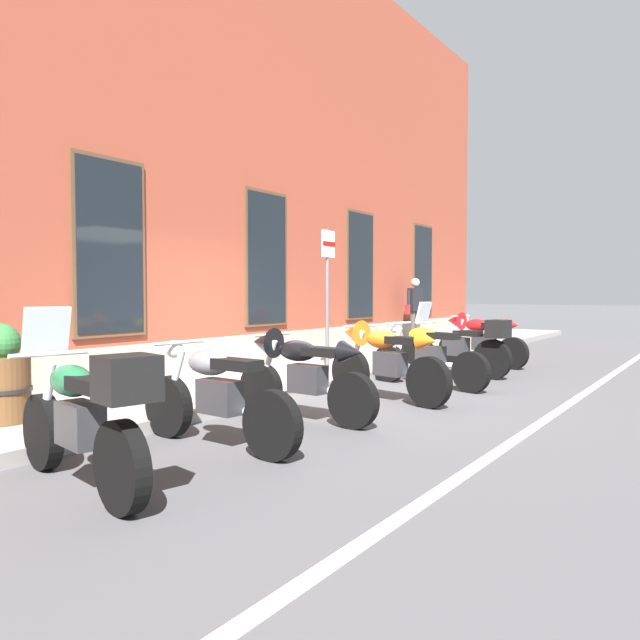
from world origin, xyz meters
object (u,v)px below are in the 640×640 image
Objects in this scene: motorcycle_grey_naked at (215,396)px; motorcycle_orange_sport at (383,358)px; pedestrian_dark_jacket at (415,307)px; motorcycle_yellow_naked at (427,356)px; motorcycle_black_sport at (299,371)px; motorcycle_red_sport at (478,337)px; motorcycle_green_touring at (84,417)px; motorcycle_silver_touring at (459,345)px; barrel_planter at (1,379)px; parking_sign at (328,279)px.

motorcycle_orange_sport is at bearing -1.89° from motorcycle_grey_naked.
pedestrian_dark_jacket reaches higher than motorcycle_grey_naked.
motorcycle_yellow_naked is (1.45, 0.00, -0.09)m from motorcycle_orange_sport.
motorcycle_orange_sport is at bearing -6.43° from motorcycle_black_sport.
motorcycle_green_touring is at bearing -178.12° from motorcycle_red_sport.
motorcycle_silver_touring is 1.65m from motorcycle_red_sport.
motorcycle_red_sport is 1.93× the size of barrel_planter.
pedestrian_dark_jacket is (11.93, 2.93, 0.53)m from motorcycle_green_touring.
barrel_planter reaches higher than motorcycle_grey_naked.
pedestrian_dark_jacket is at bearing 3.39° from barrel_planter.
motorcycle_grey_naked is at bearing 178.75° from motorcycle_yellow_naked.
motorcycle_silver_touring reaches higher than motorcycle_black_sport.
parking_sign reaches higher than motorcycle_grey_naked.
motorcycle_green_touring is 1.01× the size of motorcycle_orange_sport.
motorcycle_yellow_naked is 3.13m from motorcycle_red_sport.
motorcycle_green_touring reaches higher than barrel_planter.
motorcycle_green_touring is 3.00m from motorcycle_black_sport.
pedestrian_dark_jacket is (4.30, 2.85, 0.55)m from motorcycle_silver_touring.
barrel_planter is (-5.29, 0.53, -1.10)m from parking_sign.
motorcycle_black_sport reaches higher than motorcycle_grey_naked.
motorcycle_silver_touring is 1.11× the size of motorcycle_red_sport.
motorcycle_yellow_naked is 2.09m from parking_sign.
motorcycle_yellow_naked is 5.93m from barrel_planter.
motorcycle_orange_sport is 0.85× the size of parking_sign.
motorcycle_green_touring reaches higher than motorcycle_yellow_naked.
motorcycle_grey_naked is 4.63m from motorcycle_yellow_naked.
motorcycle_silver_touring is (6.11, -0.05, 0.05)m from motorcycle_grey_naked.
parking_sign is at bearing 16.28° from motorcycle_green_touring.
barrel_planter is at bearing 138.96° from motorcycle_black_sport.
pedestrian_dark_jacket reaches higher than motorcycle_yellow_naked.
motorcycle_yellow_naked is 6.50m from pedestrian_dark_jacket.
motorcycle_silver_touring is at bearing -17.39° from barrel_planter.
motorcycle_green_touring reaches higher than motorcycle_red_sport.
motorcycle_red_sport is (9.25, 0.30, 0.02)m from motorcycle_green_touring.
parking_sign is (2.94, 1.52, 1.11)m from motorcycle_black_sport.
motorcycle_green_touring is 0.86× the size of parking_sign.
pedestrian_dark_jacket is at bearing 11.30° from parking_sign.
barrel_planter is at bearing 151.05° from motorcycle_orange_sport.
motorcycle_yellow_naked is 0.90× the size of parking_sign.
motorcycle_silver_touring is at bearing -0.50° from motorcycle_grey_naked.
motorcycle_silver_touring is at bearing -44.53° from parking_sign.
motorcycle_red_sport is 3.78m from parking_sign.
parking_sign is (-5.99, -1.20, 0.59)m from pedestrian_dark_jacket.
motorcycle_green_touring is at bearing -105.91° from barrel_planter.
pedestrian_dark_jacket is at bearing 13.80° from motorcycle_green_touring.
motorcycle_black_sport is at bearing -41.04° from barrel_planter.
parking_sign reaches higher than barrel_planter.
motorcycle_orange_sport is 1.04× the size of motorcycle_red_sport.
motorcycle_yellow_naked is 1.09× the size of motorcycle_red_sport.
motorcycle_grey_naked is 2.04× the size of barrel_planter.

